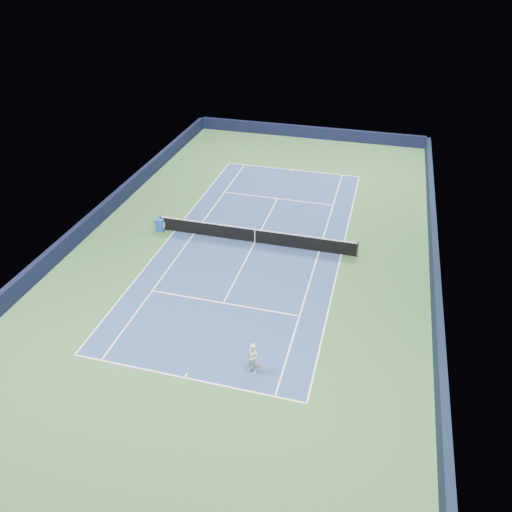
# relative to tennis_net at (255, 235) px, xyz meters

# --- Properties ---
(ground) EXTENTS (40.00, 40.00, 0.00)m
(ground) POSITION_rel_tennis_net_xyz_m (0.00, 0.00, -0.50)
(ground) COLOR #2E532D
(ground) RESTS_ON ground
(wall_far) EXTENTS (22.00, 0.35, 1.10)m
(wall_far) POSITION_rel_tennis_net_xyz_m (0.00, 19.82, 0.05)
(wall_far) COLOR black
(wall_far) RESTS_ON ground
(wall_right) EXTENTS (0.35, 40.00, 1.10)m
(wall_right) POSITION_rel_tennis_net_xyz_m (10.82, 0.00, 0.05)
(wall_right) COLOR black
(wall_right) RESTS_ON ground
(wall_left) EXTENTS (0.35, 40.00, 1.10)m
(wall_left) POSITION_rel_tennis_net_xyz_m (-10.82, 0.00, 0.05)
(wall_left) COLOR black
(wall_left) RESTS_ON ground
(court_surface) EXTENTS (10.97, 23.77, 0.01)m
(court_surface) POSITION_rel_tennis_net_xyz_m (0.00, 0.00, -0.50)
(court_surface) COLOR navy
(court_surface) RESTS_ON ground
(baseline_far) EXTENTS (10.97, 0.08, 0.00)m
(baseline_far) POSITION_rel_tennis_net_xyz_m (0.00, 11.88, -0.50)
(baseline_far) COLOR white
(baseline_far) RESTS_ON ground
(baseline_near) EXTENTS (10.97, 0.08, 0.00)m
(baseline_near) POSITION_rel_tennis_net_xyz_m (0.00, -11.88, -0.50)
(baseline_near) COLOR white
(baseline_near) RESTS_ON ground
(sideline_doubles_right) EXTENTS (0.08, 23.77, 0.00)m
(sideline_doubles_right) POSITION_rel_tennis_net_xyz_m (5.49, 0.00, -0.50)
(sideline_doubles_right) COLOR white
(sideline_doubles_right) RESTS_ON ground
(sideline_doubles_left) EXTENTS (0.08, 23.77, 0.00)m
(sideline_doubles_left) POSITION_rel_tennis_net_xyz_m (-5.49, 0.00, -0.50)
(sideline_doubles_left) COLOR white
(sideline_doubles_left) RESTS_ON ground
(sideline_singles_right) EXTENTS (0.08, 23.77, 0.00)m
(sideline_singles_right) POSITION_rel_tennis_net_xyz_m (4.12, 0.00, -0.50)
(sideline_singles_right) COLOR white
(sideline_singles_right) RESTS_ON ground
(sideline_singles_left) EXTENTS (0.08, 23.77, 0.00)m
(sideline_singles_left) POSITION_rel_tennis_net_xyz_m (-4.12, 0.00, -0.50)
(sideline_singles_left) COLOR white
(sideline_singles_left) RESTS_ON ground
(service_line_far) EXTENTS (8.23, 0.08, 0.00)m
(service_line_far) POSITION_rel_tennis_net_xyz_m (0.00, 6.40, -0.50)
(service_line_far) COLOR white
(service_line_far) RESTS_ON ground
(service_line_near) EXTENTS (8.23, 0.08, 0.00)m
(service_line_near) POSITION_rel_tennis_net_xyz_m (0.00, -6.40, -0.50)
(service_line_near) COLOR white
(service_line_near) RESTS_ON ground
(center_service_line) EXTENTS (0.08, 12.80, 0.00)m
(center_service_line) POSITION_rel_tennis_net_xyz_m (0.00, 0.00, -0.50)
(center_service_line) COLOR white
(center_service_line) RESTS_ON ground
(center_mark_far) EXTENTS (0.08, 0.30, 0.00)m
(center_mark_far) POSITION_rel_tennis_net_xyz_m (0.00, 11.73, -0.50)
(center_mark_far) COLOR white
(center_mark_far) RESTS_ON ground
(center_mark_near) EXTENTS (0.08, 0.30, 0.00)m
(center_mark_near) POSITION_rel_tennis_net_xyz_m (0.00, -11.73, -0.50)
(center_mark_near) COLOR white
(center_mark_near) RESTS_ON ground
(tennis_net) EXTENTS (12.90, 0.10, 1.07)m
(tennis_net) POSITION_rel_tennis_net_xyz_m (0.00, 0.00, 0.00)
(tennis_net) COLOR black
(tennis_net) RESTS_ON ground
(sponsor_cube) EXTENTS (0.58, 0.47, 0.84)m
(sponsor_cube) POSITION_rel_tennis_net_xyz_m (-6.40, -0.14, -0.08)
(sponsor_cube) COLOR #1D49B0
(sponsor_cube) RESTS_ON ground
(tennis_player) EXTENTS (0.81, 1.33, 2.62)m
(tennis_player) POSITION_rel_tennis_net_xyz_m (2.82, -10.75, 0.30)
(tennis_player) COLOR silver
(tennis_player) RESTS_ON ground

